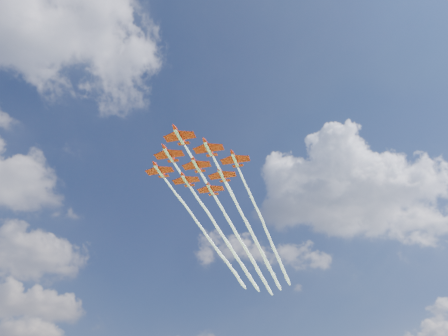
{
  "coord_description": "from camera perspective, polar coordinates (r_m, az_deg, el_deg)",
  "views": [
    {
      "loc": [
        -68.85,
        -120.64,
        4.52
      ],
      "look_at": [
        5.26,
        -6.37,
        90.82
      ],
      "focal_mm": 35.0,
      "sensor_mm": 36.0,
      "label": 1
    }
  ],
  "objects": [
    {
      "name": "jet_tail",
      "position": [
        229.38,
        2.88,
        -10.59
      ],
      "size": [
        103.94,
        94.72,
        2.97
      ],
      "rotation": [
        0.0,
        0.0,
        0.74
      ],
      "color": "red"
    },
    {
      "name": "jet_row2_starb",
      "position": [
        206.61,
        -0.7,
        -8.09
      ],
      "size": [
        103.94,
        94.72,
        2.97
      ],
      "rotation": [
        0.0,
        0.0,
        0.74
      ],
      "color": "red"
    },
    {
      "name": "jet_row3_starb",
      "position": [
        216.39,
        -1.91,
        -9.24
      ],
      "size": [
        103.94,
        94.72,
        2.97
      ],
      "rotation": [
        0.0,
        0.0,
        0.74
      ],
      "color": "red"
    },
    {
      "name": "jet_row4_port",
      "position": [
        219.88,
        4.22,
        -9.56
      ],
      "size": [
        103.94,
        94.72,
        2.97
      ],
      "rotation": [
        0.0,
        0.0,
        0.74
      ],
      "color": "red"
    },
    {
      "name": "jet_row3_centre",
      "position": [
        213.04,
        1.83,
        -8.85
      ],
      "size": [
        103.94,
        94.72,
        2.97
      ],
      "rotation": [
        0.0,
        0.0,
        0.74
      ],
      "color": "red"
    },
    {
      "name": "jet_row3_port",
      "position": [
        210.6,
        5.66,
        -8.42
      ],
      "size": [
        103.94,
        94.72,
        2.97
      ],
      "rotation": [
        0.0,
        0.0,
        0.74
      ],
      "color": "red"
    },
    {
      "name": "jet_row2_port",
      "position": [
        203.59,
        3.22,
        -7.66
      ],
      "size": [
        103.94,
        94.72,
        2.97
      ],
      "rotation": [
        0.0,
        0.0,
        0.74
      ],
      "color": "red"
    },
    {
      "name": "jet_row4_starb",
      "position": [
        222.68,
        0.55,
        -9.94
      ],
      "size": [
        103.94,
        94.72,
        2.97
      ],
      "rotation": [
        0.0,
        0.0,
        0.74
      ],
      "color": "red"
    },
    {
      "name": "jet_lead",
      "position": [
        197.01,
        0.62,
        -6.83
      ],
      "size": [
        103.94,
        94.72,
        2.97
      ],
      "rotation": [
        0.0,
        0.0,
        0.74
      ],
      "color": "red"
    }
  ]
}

